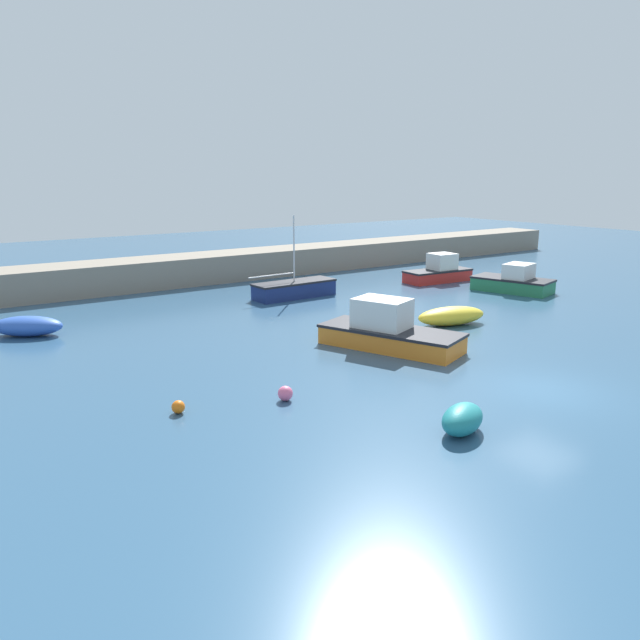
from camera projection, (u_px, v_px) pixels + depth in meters
ground_plane at (543, 392)px, 21.22m from camera, size 120.00×120.00×0.20m
harbor_breakwater at (208, 267)px, 42.14m from camera, size 66.96×3.42×1.81m
rowboat_blue_near at (451, 316)px, 30.03m from camera, size 3.81×2.22×0.88m
sailboat_short_mast at (294, 289)px, 36.62m from camera, size 5.63×1.81×4.80m
dinghy_near_pier at (462, 419)px, 17.57m from camera, size 2.08×1.67×0.82m
motorboat_grey_hull at (388, 331)px, 26.06m from camera, size 4.22×6.39×2.07m
motorboat_with_cabin at (439, 272)px, 41.91m from camera, size 4.88×2.12×1.88m
cabin_cruiser_white at (514, 282)px, 38.32m from camera, size 3.39×5.10×1.77m
rowboat_white_midwater at (27, 326)px, 28.03m from camera, size 3.41×2.94×0.89m
mooring_buoy_pink at (285, 393)px, 20.09m from camera, size 0.49×0.49×0.49m
mooring_buoy_orange at (178, 407)px, 19.04m from camera, size 0.41×0.41×0.41m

